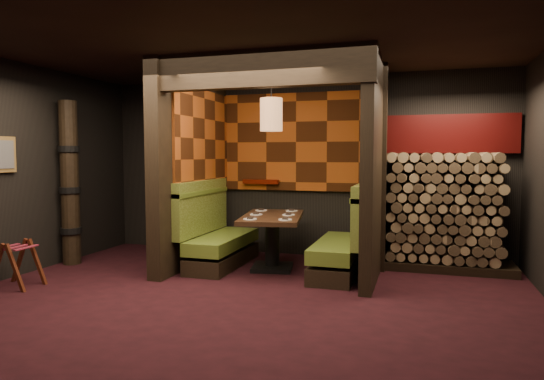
{
  "coord_description": "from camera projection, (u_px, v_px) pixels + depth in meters",
  "views": [
    {
      "loc": [
        1.88,
        -4.81,
        1.61
      ],
      "look_at": [
        0.0,
        1.3,
        1.15
      ],
      "focal_mm": 32.0,
      "sensor_mm": 36.0,
      "label": 1
    }
  ],
  "objects": [
    {
      "name": "pendant_lamp",
      "position": [
        271.0,
        115.0,
        6.64
      ],
      "size": [
        0.31,
        0.31,
        0.91
      ],
      "color": "#AC7245",
      "rests_on": "ceiling"
    },
    {
      "name": "booth_bench_right",
      "position": [
        346.0,
        245.0,
        6.53
      ],
      "size": [
        0.68,
        1.6,
        1.14
      ],
      "color": "black",
      "rests_on": "floor"
    },
    {
      "name": "framed_picture",
      "position": [
        4.0,
        154.0,
        6.18
      ],
      "size": [
        0.05,
        0.36,
        0.46
      ],
      "color": "olive",
      "rests_on": "wall_left"
    },
    {
      "name": "dining_table",
      "position": [
        272.0,
        232.0,
        6.8
      ],
      "size": [
        1.04,
        1.58,
        0.77
      ],
      "color": "black",
      "rests_on": "floor"
    },
    {
      "name": "wall_back",
      "position": [
        299.0,
        167.0,
        7.79
      ],
      "size": [
        6.5,
        0.02,
        2.85
      ],
      "primitive_type": "cube",
      "color": "black",
      "rests_on": "ground"
    },
    {
      "name": "mosaic_header",
      "position": [
        451.0,
        134.0,
        7.0
      ],
      "size": [
        1.83,
        0.1,
        0.56
      ],
      "primitive_type": "cube",
      "color": "#660C0B",
      "rests_on": "wall_back"
    },
    {
      "name": "ceiling",
      "position": [
        235.0,
        35.0,
        5.05
      ],
      "size": [
        6.5,
        5.5,
        0.02
      ],
      "primitive_type": "cube",
      "color": "black",
      "rests_on": "ground"
    },
    {
      "name": "lacquer_shelf",
      "position": [
        261.0,
        182.0,
        7.87
      ],
      "size": [
        0.6,
        0.12,
        0.07
      ],
      "primitive_type": "cube",
      "color": "#540F04",
      "rests_on": "wall_back"
    },
    {
      "name": "partition_right",
      "position": [
        375.0,
        169.0,
        6.39
      ],
      "size": [
        0.15,
        2.1,
        2.85
      ],
      "primitive_type": "cube",
      "color": "black",
      "rests_on": "floor"
    },
    {
      "name": "place_settings",
      "position": [
        272.0,
        214.0,
        6.78
      ],
      "size": [
        0.81,
        1.25,
        0.03
      ],
      "color": "white",
      "rests_on": "dining_table"
    },
    {
      "name": "header_beam",
      "position": [
        255.0,
        69.0,
        5.74
      ],
      "size": [
        2.85,
        0.18,
        0.44
      ],
      "primitive_type": "cube",
      "color": "black",
      "rests_on": "partition_left"
    },
    {
      "name": "floor",
      "position": [
        237.0,
        305.0,
        5.26
      ],
      "size": [
        6.5,
        5.5,
        0.02
      ],
      "primitive_type": "cube",
      "color": "black",
      "rests_on": "ground"
    },
    {
      "name": "wall_front",
      "position": [
        43.0,
        191.0,
        2.52
      ],
      "size": [
        6.5,
        0.02,
        2.85
      ],
      "primitive_type": "cube",
      "color": "black",
      "rests_on": "ground"
    },
    {
      "name": "totem_column",
      "position": [
        70.0,
        184.0,
        7.11
      ],
      "size": [
        0.31,
        0.31,
        2.4
      ],
      "color": "black",
      "rests_on": "floor"
    },
    {
      "name": "luggage_rack",
      "position": [
        17.0,
        262.0,
        5.92
      ],
      "size": [
        0.56,
        0.4,
        0.61
      ],
      "color": "#441A0D",
      "rests_on": "floor"
    },
    {
      "name": "tapa_side_panel",
      "position": [
        204.0,
        139.0,
        7.22
      ],
      "size": [
        0.04,
        1.85,
        1.45
      ],
      "primitive_type": "cube",
      "color": "#9F4514",
      "rests_on": "partition_left"
    },
    {
      "name": "bay_front_post",
      "position": [
        383.0,
        169.0,
        6.62
      ],
      "size": [
        0.08,
        0.08,
        2.85
      ],
      "primitive_type": "cube",
      "color": "black",
      "rests_on": "floor"
    },
    {
      "name": "partition_left",
      "position": [
        191.0,
        168.0,
        7.12
      ],
      "size": [
        0.2,
        2.2,
        2.85
      ],
      "primitive_type": "cube",
      "color": "black",
      "rests_on": "floor"
    },
    {
      "name": "tapa_back_panel",
      "position": [
        296.0,
        142.0,
        7.72
      ],
      "size": [
        2.4,
        0.06,
        1.55
      ],
      "primitive_type": "cube",
      "color": "#9F4514",
      "rests_on": "wall_back"
    },
    {
      "name": "booth_bench_left",
      "position": [
        216.0,
        238.0,
        7.08
      ],
      "size": [
        0.68,
        1.6,
        1.14
      ],
      "color": "black",
      "rests_on": "floor"
    },
    {
      "name": "firewood_stack",
      "position": [
        450.0,
        212.0,
        6.77
      ],
      "size": [
        1.73,
        0.7,
        1.64
      ],
      "color": "black",
      "rests_on": "floor"
    }
  ]
}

